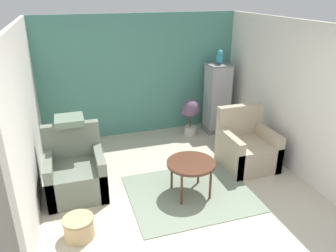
# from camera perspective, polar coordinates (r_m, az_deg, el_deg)

# --- Properties ---
(ground_plane) EXTENTS (20.00, 20.00, 0.00)m
(ground_plane) POSITION_cam_1_polar(r_m,az_deg,el_deg) (4.21, 8.06, -20.24)
(ground_plane) COLOR beige
(ground_plane) RESTS_ON ground
(wall_back_accent) EXTENTS (4.13, 0.06, 2.44)m
(wall_back_accent) POSITION_cam_1_polar(r_m,az_deg,el_deg) (6.75, -4.84, 8.68)
(wall_back_accent) COLOR #4C897A
(wall_back_accent) RESTS_ON ground_plane
(wall_left) EXTENTS (0.06, 3.63, 2.44)m
(wall_left) POSITION_cam_1_polar(r_m,az_deg,el_deg) (4.86, -23.50, 1.13)
(wall_left) COLOR silver
(wall_left) RESTS_ON ground_plane
(wall_right) EXTENTS (0.06, 3.63, 2.44)m
(wall_right) POSITION_cam_1_polar(r_m,az_deg,el_deg) (5.95, 19.08, 5.57)
(wall_right) COLOR silver
(wall_right) RESTS_ON ground_plane
(area_rug) EXTENTS (1.82, 1.53, 0.01)m
(area_rug) POSITION_cam_1_polar(r_m,az_deg,el_deg) (5.06, 3.87, -11.58)
(area_rug) COLOR gray
(area_rug) RESTS_ON ground_plane
(coffee_table) EXTENTS (0.71, 0.71, 0.54)m
(coffee_table) POSITION_cam_1_polar(r_m,az_deg,el_deg) (4.80, 4.02, -6.82)
(coffee_table) COLOR #512D1E
(coffee_table) RESTS_ON ground_plane
(armchair_left) EXTENTS (0.84, 0.84, 1.00)m
(armchair_left) POSITION_cam_1_polar(r_m,az_deg,el_deg) (5.11, -15.76, -7.97)
(armchair_left) COLOR slate
(armchair_left) RESTS_ON ground_plane
(armchair_right) EXTENTS (0.84, 0.84, 1.00)m
(armchair_right) POSITION_cam_1_polar(r_m,az_deg,el_deg) (5.81, 13.50, -3.83)
(armchair_right) COLOR tan
(armchair_right) RESTS_ON ground_plane
(birdcage) EXTENTS (0.54, 0.54, 1.44)m
(birdcage) POSITION_cam_1_polar(r_m,az_deg,el_deg) (7.02, 8.54, 4.73)
(birdcage) COLOR slate
(birdcage) RESTS_ON ground_plane
(parrot) EXTENTS (0.14, 0.25, 0.29)m
(parrot) POSITION_cam_1_polar(r_m,az_deg,el_deg) (6.81, 8.96, 11.72)
(parrot) COLOR teal
(parrot) RESTS_ON birdcage
(potted_plant) EXTENTS (0.39, 0.36, 0.77)m
(potted_plant) POSITION_cam_1_polar(r_m,az_deg,el_deg) (6.77, 3.93, 2.43)
(potted_plant) COLOR beige
(potted_plant) RESTS_ON ground_plane
(wicker_basket) EXTENTS (0.38, 0.38, 0.28)m
(wicker_basket) POSITION_cam_1_polar(r_m,az_deg,el_deg) (4.35, -15.25, -16.60)
(wicker_basket) COLOR tan
(wicker_basket) RESTS_ON ground_plane
(throw_pillow) EXTENTS (0.42, 0.42, 0.10)m
(throw_pillow) POSITION_cam_1_polar(r_m,az_deg,el_deg) (5.07, -16.83, 0.96)
(throw_pillow) COLOR slate
(throw_pillow) RESTS_ON armchair_left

